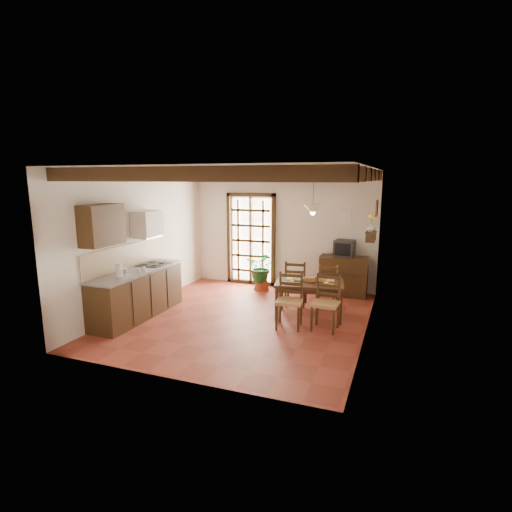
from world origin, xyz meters
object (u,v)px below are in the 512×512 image
at_px(chair_near_right, 325,313).
at_px(pendant_lamp, 313,209).
at_px(chair_far_right, 327,293).
at_px(kitchen_counter, 138,293).
at_px(sideboard, 343,276).
at_px(dining_table, 310,286).
at_px(potted_plant, 262,267).
at_px(chair_far_left, 296,291).
at_px(chair_near_left, 289,311).
at_px(crt_tv, 345,248).

height_order(chair_near_right, pendant_lamp, pendant_lamp).
relative_size(chair_near_right, chair_far_right, 1.06).
xyz_separation_m(kitchen_counter, sideboard, (3.49, 2.83, -0.02)).
bearing_deg(pendant_lamp, dining_table, -90.00).
distance_m(dining_table, potted_plant, 2.07).
relative_size(chair_near_right, chair_far_left, 1.01).
distance_m(dining_table, sideboard, 1.72).
relative_size(chair_near_left, sideboard, 0.92).
bearing_deg(sideboard, chair_near_right, -91.53).
xyz_separation_m(chair_far_right, potted_plant, (-1.70, 0.74, 0.28)).
bearing_deg(chair_far_left, chair_far_right, -177.12).
bearing_deg(potted_plant, crt_tv, 6.80).
distance_m(chair_far_left, crt_tv, 1.57).
bearing_deg(chair_near_right, pendant_lamp, 124.26).
height_order(chair_near_left, sideboard, chair_near_left).
bearing_deg(pendant_lamp, kitchen_counter, -157.86).
relative_size(dining_table, chair_near_left, 1.42).
bearing_deg(kitchen_counter, crt_tv, 38.89).
bearing_deg(crt_tv, dining_table, -98.59).
bearing_deg(dining_table, chair_far_right, 63.71).
bearing_deg(pendant_lamp, potted_plant, 138.20).
bearing_deg(kitchen_counter, potted_plant, 58.32).
bearing_deg(dining_table, potted_plant, 126.55).
xyz_separation_m(kitchen_counter, potted_plant, (1.60, 2.59, 0.10)).
relative_size(chair_near_right, pendant_lamp, 1.15).
distance_m(chair_far_left, sideboard, 1.37).
bearing_deg(chair_far_left, pendant_lamp, 124.19).
bearing_deg(dining_table, sideboard, 66.85).
xyz_separation_m(chair_near_right, chair_far_left, (-0.85, 1.17, -0.00)).
height_order(chair_far_left, chair_far_right, chair_far_left).
xyz_separation_m(chair_far_left, potted_plant, (-1.07, 0.85, 0.27)).
bearing_deg(chair_near_left, pendant_lamp, 68.49).
bearing_deg(potted_plant, dining_table, -43.86).
xyz_separation_m(chair_near_left, sideboard, (0.61, 2.36, 0.14)).
bearing_deg(chair_near_right, chair_near_left, -167.94).
relative_size(dining_table, crt_tv, 3.01).
bearing_deg(chair_near_left, chair_near_right, 2.55).
xyz_separation_m(chair_near_left, chair_near_right, (0.63, 0.11, -0.00)).
relative_size(chair_far_left, sideboard, 0.91).
bearing_deg(potted_plant, chair_near_left, -58.79).
xyz_separation_m(chair_near_left, potted_plant, (-1.29, 2.13, 0.26)).
relative_size(dining_table, chair_far_right, 1.50).
bearing_deg(sideboard, potted_plant, -175.12).
bearing_deg(sideboard, chair_far_left, -129.41).
distance_m(sideboard, potted_plant, 1.91).
xyz_separation_m(kitchen_counter, chair_near_right, (3.52, 0.57, -0.17)).
bearing_deg(potted_plant, chair_far_left, -38.40).
xyz_separation_m(dining_table, chair_far_left, (-0.42, 0.59, -0.30)).
bearing_deg(dining_table, kitchen_counter, -169.05).
bearing_deg(dining_table, chair_far_left, 116.18).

